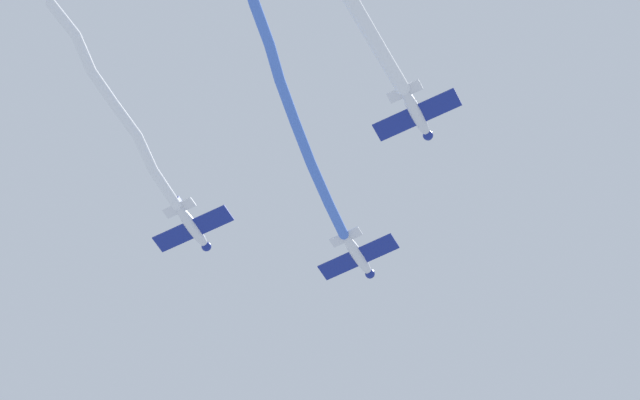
% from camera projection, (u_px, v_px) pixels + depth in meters
% --- Properties ---
extents(airplane_lead, '(6.02, 4.57, 1.48)m').
position_uv_depth(airplane_lead, '(358.00, 256.00, 76.07)').
color(airplane_lead, silver).
extents(smoke_trail_lead, '(12.20, 24.72, 1.76)m').
position_uv_depth(smoke_trail_lead, '(281.00, 70.00, 67.99)').
color(smoke_trail_lead, '#4C75DB').
extents(airplane_left_wing, '(6.02, 4.58, 1.48)m').
position_uv_depth(airplane_left_wing, '(193.00, 227.00, 74.76)').
color(airplane_left_wing, silver).
extents(smoke_trail_left_wing, '(4.49, 15.85, 3.13)m').
position_uv_depth(smoke_trail_left_wing, '(116.00, 107.00, 70.99)').
color(smoke_trail_left_wing, white).
extents(airplane_right_wing, '(6.02, 4.58, 1.48)m').
position_uv_depth(airplane_right_wing, '(416.00, 114.00, 70.24)').
color(airplane_right_wing, silver).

